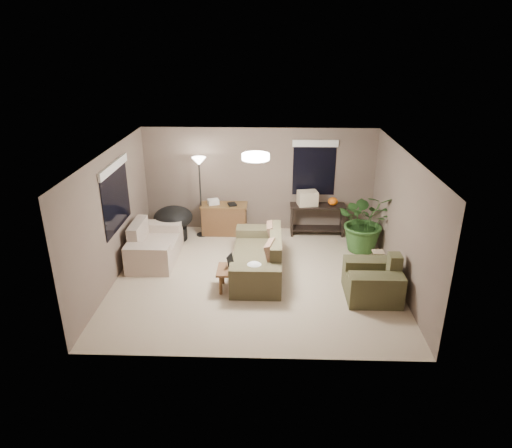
{
  "coord_description": "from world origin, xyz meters",
  "views": [
    {
      "loc": [
        0.27,
        -8.02,
        4.44
      ],
      "look_at": [
        0.0,
        0.2,
        1.05
      ],
      "focal_mm": 32.0,
      "sensor_mm": 36.0,
      "label": 1
    }
  ],
  "objects_px": {
    "floor_lamp": "(199,171)",
    "houseplant": "(365,227)",
    "armchair": "(373,282)",
    "coffee_table": "(244,272)",
    "main_sofa": "(259,259)",
    "loveseat": "(154,247)",
    "console_table": "(317,217)",
    "papasan_chair": "(173,221)",
    "cat_scratching_post": "(377,264)",
    "desk": "(224,219)"
  },
  "relations": [
    {
      "from": "coffee_table",
      "to": "cat_scratching_post",
      "type": "height_order",
      "value": "cat_scratching_post"
    },
    {
      "from": "houseplant",
      "to": "floor_lamp",
      "type": "bearing_deg",
      "value": 169.27
    },
    {
      "from": "papasan_chair",
      "to": "loveseat",
      "type": "bearing_deg",
      "value": -101.94
    },
    {
      "from": "floor_lamp",
      "to": "cat_scratching_post",
      "type": "distance_m",
      "value": 4.42
    },
    {
      "from": "loveseat",
      "to": "coffee_table",
      "type": "relative_size",
      "value": 1.6
    },
    {
      "from": "armchair",
      "to": "console_table",
      "type": "distance_m",
      "value": 2.93
    },
    {
      "from": "main_sofa",
      "to": "papasan_chair",
      "type": "xyz_separation_m",
      "value": [
        -2.04,
        1.57,
        0.17
      ]
    },
    {
      "from": "armchair",
      "to": "cat_scratching_post",
      "type": "height_order",
      "value": "armchair"
    },
    {
      "from": "papasan_chair",
      "to": "floor_lamp",
      "type": "height_order",
      "value": "floor_lamp"
    },
    {
      "from": "coffee_table",
      "to": "floor_lamp",
      "type": "relative_size",
      "value": 0.52
    },
    {
      "from": "loveseat",
      "to": "houseplant",
      "type": "height_order",
      "value": "houseplant"
    },
    {
      "from": "armchair",
      "to": "coffee_table",
      "type": "height_order",
      "value": "armchair"
    },
    {
      "from": "loveseat",
      "to": "armchair",
      "type": "height_order",
      "value": "same"
    },
    {
      "from": "console_table",
      "to": "main_sofa",
      "type": "bearing_deg",
      "value": -124.01
    },
    {
      "from": "floor_lamp",
      "to": "houseplant",
      "type": "distance_m",
      "value": 3.94
    },
    {
      "from": "coffee_table",
      "to": "houseplant",
      "type": "xyz_separation_m",
      "value": [
        2.58,
        1.8,
        0.19
      ]
    },
    {
      "from": "floor_lamp",
      "to": "coffee_table",
      "type": "bearing_deg",
      "value": -65.34
    },
    {
      "from": "coffee_table",
      "to": "main_sofa",
      "type": "bearing_deg",
      "value": 68.11
    },
    {
      "from": "loveseat",
      "to": "console_table",
      "type": "distance_m",
      "value": 3.89
    },
    {
      "from": "desk",
      "to": "cat_scratching_post",
      "type": "bearing_deg",
      "value": -30.85
    },
    {
      "from": "armchair",
      "to": "loveseat",
      "type": "bearing_deg",
      "value": 162.7
    },
    {
      "from": "armchair",
      "to": "cat_scratching_post",
      "type": "bearing_deg",
      "value": 73.07
    },
    {
      "from": "console_table",
      "to": "papasan_chair",
      "type": "height_order",
      "value": "papasan_chair"
    },
    {
      "from": "loveseat",
      "to": "papasan_chair",
      "type": "relative_size",
      "value": 1.45
    },
    {
      "from": "main_sofa",
      "to": "papasan_chair",
      "type": "height_order",
      "value": "main_sofa"
    },
    {
      "from": "loveseat",
      "to": "coffee_table",
      "type": "xyz_separation_m",
      "value": [
        1.99,
        -1.18,
        0.06
      ]
    },
    {
      "from": "desk",
      "to": "cat_scratching_post",
      "type": "height_order",
      "value": "desk"
    },
    {
      "from": "houseplant",
      "to": "cat_scratching_post",
      "type": "relative_size",
      "value": 2.79
    },
    {
      "from": "papasan_chair",
      "to": "floor_lamp",
      "type": "bearing_deg",
      "value": 23.41
    },
    {
      "from": "desk",
      "to": "papasan_chair",
      "type": "bearing_deg",
      "value": -161.71
    },
    {
      "from": "papasan_chair",
      "to": "cat_scratching_post",
      "type": "xyz_separation_m",
      "value": [
        4.4,
        -1.56,
        -0.25
      ]
    },
    {
      "from": "armchair",
      "to": "desk",
      "type": "relative_size",
      "value": 0.91
    },
    {
      "from": "console_table",
      "to": "papasan_chair",
      "type": "bearing_deg",
      "value": -173.13
    },
    {
      "from": "houseplant",
      "to": "cat_scratching_post",
      "type": "height_order",
      "value": "houseplant"
    },
    {
      "from": "loveseat",
      "to": "console_table",
      "type": "xyz_separation_m",
      "value": [
        3.6,
        1.46,
        0.14
      ]
    },
    {
      "from": "coffee_table",
      "to": "houseplant",
      "type": "bearing_deg",
      "value": 34.96
    },
    {
      "from": "floor_lamp",
      "to": "cat_scratching_post",
      "type": "bearing_deg",
      "value": -25.84
    },
    {
      "from": "loveseat",
      "to": "cat_scratching_post",
      "type": "height_order",
      "value": "loveseat"
    },
    {
      "from": "coffee_table",
      "to": "console_table",
      "type": "xyz_separation_m",
      "value": [
        1.6,
        2.65,
        0.08
      ]
    },
    {
      "from": "cat_scratching_post",
      "to": "papasan_chair",
      "type": "bearing_deg",
      "value": 160.45
    },
    {
      "from": "armchair",
      "to": "houseplant",
      "type": "relative_size",
      "value": 0.72
    },
    {
      "from": "main_sofa",
      "to": "loveseat",
      "type": "height_order",
      "value": "same"
    },
    {
      "from": "floor_lamp",
      "to": "armchair",
      "type": "bearing_deg",
      "value": -37.29
    },
    {
      "from": "loveseat",
      "to": "papasan_chair",
      "type": "bearing_deg",
      "value": 78.06
    },
    {
      "from": "main_sofa",
      "to": "armchair",
      "type": "height_order",
      "value": "same"
    },
    {
      "from": "coffee_table",
      "to": "floor_lamp",
      "type": "height_order",
      "value": "floor_lamp"
    },
    {
      "from": "loveseat",
      "to": "desk",
      "type": "relative_size",
      "value": 1.45
    },
    {
      "from": "loveseat",
      "to": "houseplant",
      "type": "xyz_separation_m",
      "value": [
        4.57,
        0.62,
        0.25
      ]
    },
    {
      "from": "coffee_table",
      "to": "desk",
      "type": "bearing_deg",
      "value": 103.34
    },
    {
      "from": "desk",
      "to": "cat_scratching_post",
      "type": "xyz_separation_m",
      "value": [
        3.25,
        -1.94,
        -0.16
      ]
    }
  ]
}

